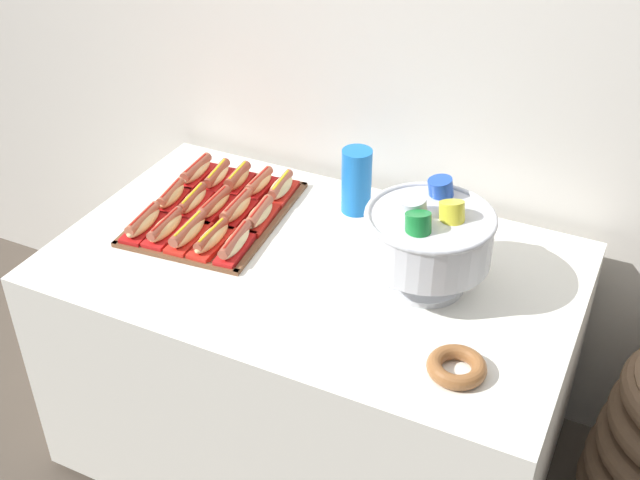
# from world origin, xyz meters

# --- Properties ---
(ground_plane) EXTENTS (10.00, 10.00, 0.00)m
(ground_plane) POSITION_xyz_m (0.00, 0.00, 0.00)
(ground_plane) COLOR #4C4238
(back_wall) EXTENTS (6.00, 0.10, 2.60)m
(back_wall) POSITION_xyz_m (0.00, 0.56, 1.30)
(back_wall) COLOR silver
(back_wall) RESTS_ON ground_plane
(buffet_table) EXTENTS (1.47, 0.90, 0.78)m
(buffet_table) POSITION_xyz_m (0.00, 0.00, 0.41)
(buffet_table) COLOR white
(buffet_table) RESTS_ON ground_plane
(serving_tray) EXTENTS (0.45, 0.56, 0.01)m
(serving_tray) POSITION_xyz_m (-0.38, 0.09, 0.79)
(serving_tray) COLOR brown
(serving_tray) RESTS_ON buffet_table
(hot_dog_0) EXTENTS (0.08, 0.19, 0.06)m
(hot_dog_0) POSITION_xyz_m (-0.51, -0.09, 0.82)
(hot_dog_0) COLOR #B21414
(hot_dog_0) RESTS_ON serving_tray
(hot_dog_1) EXTENTS (0.08, 0.18, 0.06)m
(hot_dog_1) POSITION_xyz_m (-0.44, -0.09, 0.82)
(hot_dog_1) COLOR red
(hot_dog_1) RESTS_ON serving_tray
(hot_dog_2) EXTENTS (0.07, 0.18, 0.06)m
(hot_dog_2) POSITION_xyz_m (-0.36, -0.08, 0.82)
(hot_dog_2) COLOR red
(hot_dog_2) RESTS_ON serving_tray
(hot_dog_3) EXTENTS (0.07, 0.18, 0.06)m
(hot_dog_3) POSITION_xyz_m (-0.29, -0.07, 0.82)
(hot_dog_3) COLOR red
(hot_dog_3) RESTS_ON serving_tray
(hot_dog_4) EXTENTS (0.08, 0.19, 0.06)m
(hot_dog_4) POSITION_xyz_m (-0.21, -0.07, 0.82)
(hot_dog_4) COLOR red
(hot_dog_4) RESTS_ON serving_tray
(hot_dog_5) EXTENTS (0.09, 0.17, 0.06)m
(hot_dog_5) POSITION_xyz_m (-0.53, 0.07, 0.82)
(hot_dog_5) COLOR #B21414
(hot_dog_5) RESTS_ON serving_tray
(hot_dog_6) EXTENTS (0.08, 0.18, 0.06)m
(hot_dog_6) POSITION_xyz_m (-0.45, 0.08, 0.82)
(hot_dog_6) COLOR red
(hot_dog_6) RESTS_ON serving_tray
(hot_dog_7) EXTENTS (0.07, 0.19, 0.06)m
(hot_dog_7) POSITION_xyz_m (-0.38, 0.09, 0.82)
(hot_dog_7) COLOR #B21414
(hot_dog_7) RESTS_ON serving_tray
(hot_dog_8) EXTENTS (0.07, 0.18, 0.06)m
(hot_dog_8) POSITION_xyz_m (-0.30, 0.09, 0.82)
(hot_dog_8) COLOR #B21414
(hot_dog_8) RESTS_ON serving_tray
(hot_dog_9) EXTENTS (0.09, 0.18, 0.06)m
(hot_dog_9) POSITION_xyz_m (-0.23, 0.10, 0.82)
(hot_dog_9) COLOR red
(hot_dog_9) RESTS_ON serving_tray
(hot_dog_10) EXTENTS (0.07, 0.18, 0.06)m
(hot_dog_10) POSITION_xyz_m (-0.54, 0.24, 0.82)
(hot_dog_10) COLOR red
(hot_dog_10) RESTS_ON serving_tray
(hot_dog_11) EXTENTS (0.09, 0.17, 0.06)m
(hot_dog_11) POSITION_xyz_m (-0.47, 0.24, 0.82)
(hot_dog_11) COLOR #B21414
(hot_dog_11) RESTS_ON serving_tray
(hot_dog_12) EXTENTS (0.07, 0.16, 0.07)m
(hot_dog_12) POSITION_xyz_m (-0.39, 0.25, 0.82)
(hot_dog_12) COLOR #B21414
(hot_dog_12) RESTS_ON serving_tray
(hot_dog_13) EXTENTS (0.06, 0.16, 0.06)m
(hot_dog_13) POSITION_xyz_m (-0.32, 0.26, 0.82)
(hot_dog_13) COLOR #B21414
(hot_dog_13) RESTS_ON serving_tray
(hot_dog_14) EXTENTS (0.08, 0.17, 0.06)m
(hot_dog_14) POSITION_xyz_m (-0.24, 0.26, 0.82)
(hot_dog_14) COLOR red
(hot_dog_14) RESTS_ON serving_tray
(punch_bowl) EXTENTS (0.34, 0.34, 0.27)m
(punch_bowl) POSITION_xyz_m (0.32, 0.03, 0.94)
(punch_bowl) COLOR silver
(punch_bowl) RESTS_ON buffet_table
(cup_stack) EXTENTS (0.09, 0.09, 0.21)m
(cup_stack) POSITION_xyz_m (-0.00, 0.30, 0.89)
(cup_stack) COLOR blue
(cup_stack) RESTS_ON buffet_table
(donut) EXTENTS (0.14, 0.14, 0.04)m
(donut) POSITION_xyz_m (0.50, -0.26, 0.80)
(donut) COLOR brown
(donut) RESTS_ON buffet_table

